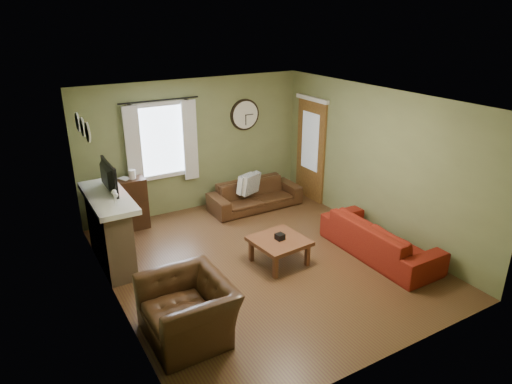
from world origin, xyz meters
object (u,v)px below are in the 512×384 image
sofa_red (380,238)px  sofa_brown (255,195)px  coffee_table (279,251)px  bookshelf (124,205)px  armchair (188,310)px

sofa_red → sofa_brown: bearing=15.9°
sofa_red → coffee_table: (-1.56, 0.61, -0.09)m
bookshelf → coffee_table: 3.02m
coffee_table → sofa_brown: bearing=69.6°
sofa_red → coffee_table: bearing=68.8°
sofa_red → armchair: bearing=94.8°
sofa_brown → sofa_red: (0.78, -2.73, 0.03)m
sofa_brown → coffee_table: 2.26m
bookshelf → sofa_brown: size_ratio=0.51×
bookshelf → armchair: (-0.14, -3.33, -0.11)m
sofa_brown → bookshelf: bearing=173.0°
armchair → coffee_table: 2.12m
armchair → coffee_table: bearing=114.6°
sofa_brown → sofa_red: size_ratio=0.90×
sofa_red → coffee_table: 1.68m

